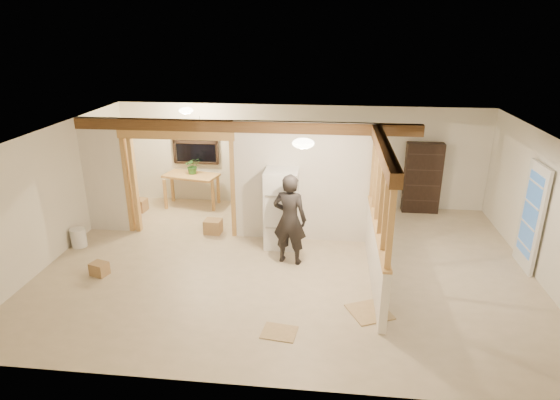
# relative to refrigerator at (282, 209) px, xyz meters

# --- Properties ---
(floor) EXTENTS (9.00, 6.50, 0.01)m
(floor) POSITION_rel_refrigerator_xyz_m (0.19, -0.82, -0.81)
(floor) COLOR beige
(floor) RESTS_ON ground
(ceiling) EXTENTS (9.00, 6.50, 0.01)m
(ceiling) POSITION_rel_refrigerator_xyz_m (0.19, -0.82, 1.70)
(ceiling) COLOR white
(wall_back) EXTENTS (9.00, 0.01, 2.50)m
(wall_back) POSITION_rel_refrigerator_xyz_m (0.19, 2.43, 0.45)
(wall_back) COLOR silver
(wall_back) RESTS_ON floor
(wall_front) EXTENTS (9.00, 0.01, 2.50)m
(wall_front) POSITION_rel_refrigerator_xyz_m (0.19, -4.07, 0.45)
(wall_front) COLOR silver
(wall_front) RESTS_ON floor
(wall_left) EXTENTS (0.01, 6.50, 2.50)m
(wall_left) POSITION_rel_refrigerator_xyz_m (-4.31, -0.82, 0.45)
(wall_left) COLOR silver
(wall_left) RESTS_ON floor
(wall_right) EXTENTS (0.01, 6.50, 2.50)m
(wall_right) POSITION_rel_refrigerator_xyz_m (4.69, -0.82, 0.45)
(wall_right) COLOR silver
(wall_right) RESTS_ON floor
(partition_left_stub) EXTENTS (0.90, 0.12, 2.50)m
(partition_left_stub) POSITION_rel_refrigerator_xyz_m (-3.86, 0.38, 0.45)
(partition_left_stub) COLOR silver
(partition_left_stub) RESTS_ON floor
(partition_center) EXTENTS (2.80, 0.12, 2.50)m
(partition_center) POSITION_rel_refrigerator_xyz_m (0.39, 0.38, 0.45)
(partition_center) COLOR silver
(partition_center) RESTS_ON floor
(doorway_frame) EXTENTS (2.46, 0.14, 2.20)m
(doorway_frame) POSITION_rel_refrigerator_xyz_m (-2.21, 0.38, 0.30)
(doorway_frame) COLOR tan
(doorway_frame) RESTS_ON floor
(header_beam_back) EXTENTS (7.00, 0.18, 0.22)m
(header_beam_back) POSITION_rel_refrigerator_xyz_m (-0.81, 0.38, 1.58)
(header_beam_back) COLOR brown
(header_beam_back) RESTS_ON ceiling
(header_beam_right) EXTENTS (0.18, 3.30, 0.22)m
(header_beam_right) POSITION_rel_refrigerator_xyz_m (1.79, -1.22, 1.58)
(header_beam_right) COLOR brown
(header_beam_right) RESTS_ON ceiling
(pony_wall) EXTENTS (0.12, 3.20, 1.00)m
(pony_wall) POSITION_rel_refrigerator_xyz_m (1.79, -1.22, -0.30)
(pony_wall) COLOR silver
(pony_wall) RESTS_ON floor
(stud_partition) EXTENTS (0.14, 3.20, 1.32)m
(stud_partition) POSITION_rel_refrigerator_xyz_m (1.79, -1.22, 0.86)
(stud_partition) COLOR tan
(stud_partition) RESTS_ON pony_wall
(window_back) EXTENTS (1.12, 0.10, 1.10)m
(window_back) POSITION_rel_refrigerator_xyz_m (-2.41, 2.35, 0.75)
(window_back) COLOR black
(window_back) RESTS_ON wall_back
(french_door) EXTENTS (0.12, 0.86, 2.00)m
(french_door) POSITION_rel_refrigerator_xyz_m (4.61, -0.42, 0.20)
(french_door) COLOR white
(french_door) RESTS_ON floor
(ceiling_dome_main) EXTENTS (0.36, 0.36, 0.16)m
(ceiling_dome_main) POSITION_rel_refrigerator_xyz_m (0.49, -1.32, 1.68)
(ceiling_dome_main) COLOR #FFEABF
(ceiling_dome_main) RESTS_ON ceiling
(ceiling_dome_util) EXTENTS (0.32, 0.32, 0.14)m
(ceiling_dome_util) POSITION_rel_refrigerator_xyz_m (-2.31, 1.48, 1.68)
(ceiling_dome_util) COLOR #FFEABF
(ceiling_dome_util) RESTS_ON ceiling
(hanging_bulb) EXTENTS (0.07, 0.07, 0.07)m
(hanging_bulb) POSITION_rel_refrigerator_xyz_m (-1.81, 0.78, 1.38)
(hanging_bulb) COLOR #FFD88C
(hanging_bulb) RESTS_ON ceiling
(refrigerator) EXTENTS (0.66, 0.64, 1.61)m
(refrigerator) POSITION_rel_refrigerator_xyz_m (0.00, 0.00, 0.00)
(refrigerator) COLOR silver
(refrigerator) RESTS_ON floor
(woman) EXTENTS (0.72, 0.55, 1.76)m
(woman) POSITION_rel_refrigerator_xyz_m (0.23, -0.72, 0.08)
(woman) COLOR black
(woman) RESTS_ON floor
(work_table) EXTENTS (1.41, 0.91, 0.82)m
(work_table) POSITION_rel_refrigerator_xyz_m (-2.46, 1.98, -0.39)
(work_table) COLOR tan
(work_table) RESTS_ON floor
(potted_plant) EXTENTS (0.47, 0.44, 0.41)m
(potted_plant) POSITION_rel_refrigerator_xyz_m (-2.42, 2.06, 0.22)
(potted_plant) COLOR #316E34
(potted_plant) RESTS_ON work_table
(shop_vac) EXTENTS (0.50, 0.50, 0.52)m
(shop_vac) POSITION_rel_refrigerator_xyz_m (-3.60, 0.87, -0.54)
(shop_vac) COLOR #A90A0F
(shop_vac) RESTS_ON floor
(bookshelf) EXTENTS (0.85, 0.28, 1.71)m
(bookshelf) POSITION_rel_refrigerator_xyz_m (3.14, 2.22, 0.05)
(bookshelf) COLOR black
(bookshelf) RESTS_ON floor
(bucket) EXTENTS (0.40, 0.40, 0.39)m
(bucket) POSITION_rel_refrigerator_xyz_m (-4.12, -0.52, -0.61)
(bucket) COLOR white
(bucket) RESTS_ON floor
(box_util_a) EXTENTS (0.38, 0.33, 0.31)m
(box_util_a) POSITION_rel_refrigerator_xyz_m (-1.55, 0.42, -0.65)
(box_util_a) COLOR #A27C4E
(box_util_a) RESTS_ON floor
(box_util_b) EXTENTS (0.35, 0.35, 0.30)m
(box_util_b) POSITION_rel_refrigerator_xyz_m (-3.65, 1.50, -0.65)
(box_util_b) COLOR #A27C4E
(box_util_b) RESTS_ON floor
(box_front) EXTENTS (0.35, 0.31, 0.24)m
(box_front) POSITION_rel_refrigerator_xyz_m (-3.16, -1.59, -0.69)
(box_front) COLOR #A27C4E
(box_front) RESTS_ON floor
(floor_panel_near) EXTENTS (0.80, 0.80, 0.02)m
(floor_panel_near) POSITION_rel_refrigerator_xyz_m (1.65, -2.27, -0.79)
(floor_panel_near) COLOR tan
(floor_panel_near) RESTS_ON floor
(floor_panel_far) EXTENTS (0.56, 0.47, 0.02)m
(floor_panel_far) POSITION_rel_refrigerator_xyz_m (0.28, -2.95, -0.80)
(floor_panel_far) COLOR tan
(floor_panel_far) RESTS_ON floor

